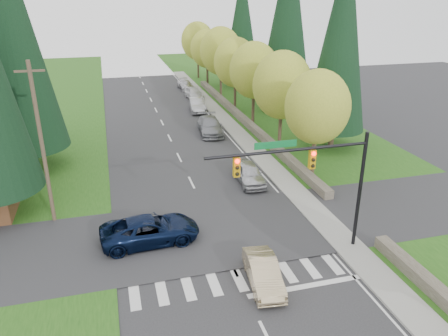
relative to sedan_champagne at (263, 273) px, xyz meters
name	(u,v)px	position (x,y,z in m)	size (l,w,h in m)	color
ground	(260,323)	(-1.05, -2.55, -0.66)	(120.00, 120.00, 0.00)	#28282B
grass_east	(321,148)	(11.95, 17.45, -0.63)	(14.00, 110.00, 0.06)	#214E15
grass_west	(16,177)	(-14.05, 17.45, -0.63)	(14.00, 110.00, 0.06)	#214E15
cross_street	(216,232)	(-1.05, 5.45, -0.66)	(120.00, 8.00, 0.10)	#28282B
sidewalk_east	(251,146)	(5.85, 19.45, -0.60)	(1.80, 80.00, 0.13)	gray
curb_east	(242,147)	(5.00, 19.45, -0.60)	(0.20, 80.00, 0.13)	gray
stone_wall_north	(243,119)	(7.55, 27.45, -0.31)	(0.70, 40.00, 0.70)	#4C4438
traffic_signal	(314,170)	(3.32, 1.95, 4.32)	(8.70, 0.37, 6.80)	black
utility_pole	(42,144)	(-10.55, 9.45, 4.48)	(1.60, 0.24, 10.00)	#473828
decid_tree_0	(317,107)	(8.15, 11.45, 4.93)	(4.80, 4.80, 8.37)	#38281C
decid_tree_1	(282,85)	(8.25, 18.45, 5.13)	(5.20, 5.20, 8.80)	#38281C
decid_tree_2	(254,70)	(8.05, 25.45, 5.26)	(5.00, 5.00, 8.82)	#38281C
decid_tree_3	(235,62)	(8.15, 32.45, 5.00)	(5.00, 5.00, 8.55)	#38281C
decid_tree_4	(221,51)	(8.25, 39.45, 5.40)	(5.40, 5.40, 9.18)	#38281C
decid_tree_5	(207,49)	(8.05, 46.45, 4.87)	(4.80, 4.80, 8.30)	#38281C
decid_tree_6	(198,41)	(8.15, 53.45, 5.20)	(5.20, 5.20, 8.86)	#38281C
conifer_w_c	(7,23)	(-13.05, 19.45, 10.63)	(6.46, 6.46, 20.80)	#38281C
conifer_e_a	(341,37)	(12.95, 17.45, 9.13)	(5.44, 5.44, 17.80)	#38281C
conifer_e_b	(288,15)	(13.95, 31.45, 10.13)	(6.12, 6.12, 19.80)	#38281C
conifer_e_c	(242,21)	(12.95, 45.45, 8.63)	(5.10, 5.10, 16.80)	#38281C
sedan_champagne	(263,273)	(0.00, 0.00, 0.00)	(1.41, 4.03, 1.33)	#C9B186
suv_navy	(150,230)	(-4.94, 5.38, 0.12)	(2.60, 5.63, 1.57)	black
parked_car_a	(249,173)	(3.15, 11.88, 0.09)	(1.79, 4.44, 1.51)	#BCBDC1
parked_car_b	(210,126)	(3.15, 24.34, 0.13)	(2.22, 5.45, 1.58)	gray
parked_car_c	(197,105)	(3.66, 33.12, 0.12)	(1.65, 4.74, 1.56)	#9E9EA2
parked_car_d	(194,93)	(4.55, 39.39, 0.11)	(1.83, 4.54, 1.55)	silver
parked_car_e	(185,85)	(4.55, 45.68, -0.02)	(1.82, 4.47, 1.30)	#B5B4B9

